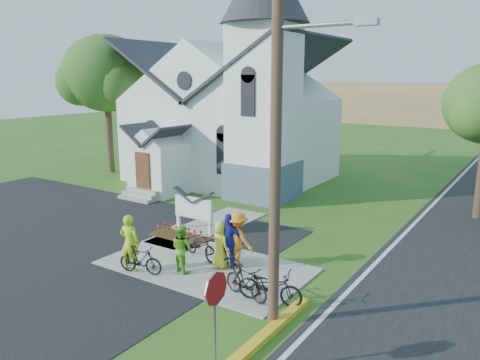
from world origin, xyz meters
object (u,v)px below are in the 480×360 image
Objects in this scene: cyclist_3 at (238,239)px; cyclist_4 at (221,244)px; bike_0 at (201,245)px; bike_1 at (140,260)px; cyclist_0 at (130,243)px; stop_sign at (216,303)px; cyclist_2 at (229,241)px; bike_4 at (270,286)px; cyclist_1 at (182,248)px; utility_pole at (278,119)px; church_sign at (194,208)px; bike_2 at (229,257)px; bike_3 at (246,282)px.

cyclist_4 is at bearing 45.12° from cyclist_3.
bike_1 is (-0.80, -2.17, -0.02)m from bike_0.
bike_1 is (0.46, 0.00, -0.50)m from cyclist_0.
stop_sign reaches higher than cyclist_2.
cyclist_4 is at bearing 54.73° from bike_4.
cyclist_1 is at bearing -162.96° from cyclist_0.
utility_pole reaches higher than bike_1.
church_sign is 1.14× the size of cyclist_0.
cyclist_1 is (-4.22, 1.22, -4.56)m from utility_pole.
bike_0 reaches higher than bike_1.
cyclist_2 reaches higher than bike_1.
bike_1 is at bearing 33.33° from cyclist_2.
stop_sign is at bearing -123.24° from bike_2.
cyclist_4 is at bearing 125.01° from stop_sign.
cyclist_2 is (2.59, 2.04, -0.03)m from cyclist_0.
utility_pole is (6.56, -4.70, 4.38)m from church_sign.
cyclist_4 is (1.07, -0.27, 0.33)m from bike_0.
bike_0 is at bearing 73.09° from bike_3.
cyclist_0 is 4.36m from bike_3.
cyclist_4 is (3.20, -2.50, -0.16)m from church_sign.
bike_2 is at bearing 51.33° from bike_4.
bike_0 is (1.27, 2.17, -0.48)m from cyclist_0.
stop_sign reaches higher than bike_0.
cyclist_1 is at bearing 137.59° from stop_sign.
cyclist_1 is 2.88m from bike_3.
stop_sign is 5.88m from cyclist_1.
cyclist_3 is at bearing 138.59° from utility_pole.
cyclist_0 is at bearing 44.82° from cyclist_3.
cyclist_3 is at bearing -30.28° from church_sign.
church_sign is 9.18m from utility_pole.
bike_0 is 2.31m from bike_1.
stop_sign reaches higher than church_sign.
church_sign is 1.19× the size of bike_0.
bike_0 is 1.20× the size of bike_2.
cyclist_3 is (0.13, 0.35, 0.56)m from bike_2.
stop_sign is 1.34× the size of bike_0.
cyclist_1 is at bearing 72.88° from cyclist_4.
bike_4 is (3.55, -0.35, -0.28)m from cyclist_1.
stop_sign is 1.61× the size of bike_2.
utility_pole is at bearing -151.73° from bike_4.
cyclist_2 is at bearing 143.07° from utility_pole.
cyclist_1 reaches higher than bike_0.
bike_3 is (3.04, -1.72, 0.02)m from bike_0.
cyclist_2 reaches higher than bike_3.
utility_pole reaches higher than bike_3.
bike_4 is at bearing 101.62° from stop_sign.
stop_sign is (6.63, -7.40, 0.75)m from church_sign.
cyclist_1 is 0.95× the size of bike_3.
bike_4 is (2.37, -1.35, 0.11)m from bike_2.
cyclist_4 is at bearing -155.69° from cyclist_0.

